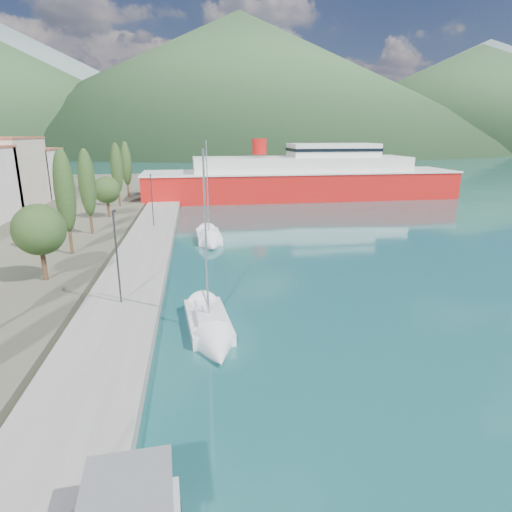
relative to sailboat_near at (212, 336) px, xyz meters
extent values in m
plane|color=#195152|center=(3.24, 111.10, -0.31)|extent=(1400.00, 1400.00, 0.00)
cube|color=gray|center=(-5.76, 17.10, 0.09)|extent=(5.00, 88.00, 0.80)
cone|color=slate|center=(83.24, 671.10, 89.69)|extent=(760.00, 760.00, 180.00)
cone|color=slate|center=(423.24, 591.10, 69.69)|extent=(640.00, 640.00, 140.00)
cone|color=#30502C|center=(43.24, 391.10, 57.19)|extent=(480.00, 480.00, 115.00)
cone|color=#30502C|center=(263.24, 371.10, 44.69)|extent=(420.00, 420.00, 90.00)
cube|color=beige|center=(-28.76, 46.10, 5.39)|extent=(9.00, 13.00, 10.00)
cube|color=white|center=(-28.76, 57.10, 4.39)|extent=(9.00, 10.00, 8.00)
cube|color=#9E5138|center=(-28.76, 57.10, 8.54)|extent=(9.20, 10.20, 0.30)
cylinder|color=#47301E|center=(-12.22, 10.52, 1.58)|extent=(0.36, 0.36, 2.39)
sphere|color=#2A431C|center=(-12.22, 10.52, 4.30)|extent=(3.82, 3.82, 3.82)
cylinder|color=#47301E|center=(-12.22, 17.96, 1.44)|extent=(0.30, 0.30, 2.11)
ellipsoid|color=#2A431C|center=(-12.22, 17.96, 6.24)|extent=(1.80, 1.80, 7.48)
cylinder|color=#47301E|center=(-12.22, 26.30, 1.41)|extent=(0.30, 0.30, 2.04)
ellipsoid|color=#2A431C|center=(-12.22, 26.30, 6.04)|extent=(1.80, 1.80, 7.23)
cylinder|color=#47301E|center=(-12.22, 36.29, 1.49)|extent=(0.36, 0.36, 2.20)
sphere|color=#2A431C|center=(-12.22, 36.29, 4.00)|extent=(3.53, 3.53, 3.53)
cylinder|color=#47301E|center=(-12.22, 45.26, 1.43)|extent=(0.30, 0.30, 2.08)
ellipsoid|color=#2A431C|center=(-12.22, 45.26, 6.16)|extent=(1.80, 1.80, 7.38)
cylinder|color=#47301E|center=(-12.22, 54.68, 1.44)|extent=(0.30, 0.30, 2.10)
ellipsoid|color=#2A431C|center=(-12.22, 54.68, 6.22)|extent=(1.80, 1.80, 7.45)
cylinder|color=#2D2D33|center=(-5.76, 4.79, 3.49)|extent=(0.12, 0.12, 6.00)
cube|color=#2D2D33|center=(-5.76, 5.04, 6.49)|extent=(0.15, 0.50, 0.12)
cylinder|color=#2D2D33|center=(-5.76, 29.22, 3.49)|extent=(0.12, 0.12, 6.00)
cube|color=#2D2D33|center=(-5.76, 29.47, 6.49)|extent=(0.15, 0.50, 0.12)
cube|color=slate|center=(-2.72, -13.04, 2.31)|extent=(2.55, 2.96, 0.10)
cube|color=silver|center=(-0.20, 1.97, -0.05)|extent=(2.99, 6.11, 0.94)
cube|color=silver|center=(-0.16, 1.58, 0.58)|extent=(1.67, 2.49, 0.37)
cylinder|color=silver|center=(-0.16, 1.58, 5.40)|extent=(0.12, 0.12, 9.96)
cone|color=silver|center=(0.18, -1.79, -0.05)|extent=(2.67, 2.98, 2.41)
cube|color=silver|center=(0.64, 24.35, -0.04)|extent=(2.83, 5.95, 1.00)
cube|color=silver|center=(0.66, 23.96, 0.63)|extent=(1.64, 2.40, 0.39)
cylinder|color=silver|center=(0.66, 23.96, 5.46)|extent=(0.12, 0.12, 10.00)
cone|color=silver|center=(0.81, 20.62, -0.04)|extent=(2.68, 2.84, 2.55)
cube|color=red|center=(18.47, 54.16, 1.81)|extent=(56.10, 12.74, 5.39)
cube|color=silver|center=(18.47, 54.16, 4.50)|extent=(56.50, 13.09, 0.29)
cube|color=silver|center=(18.47, 54.16, 5.66)|extent=(38.74, 10.41, 2.89)
cube|color=silver|center=(24.25, 54.28, 8.26)|extent=(15.79, 7.50, 2.31)
cylinder|color=red|center=(10.77, 54.00, 8.93)|extent=(2.50, 2.50, 2.70)
camera|label=1|loc=(-0.65, -22.34, 11.16)|focal=30.00mm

